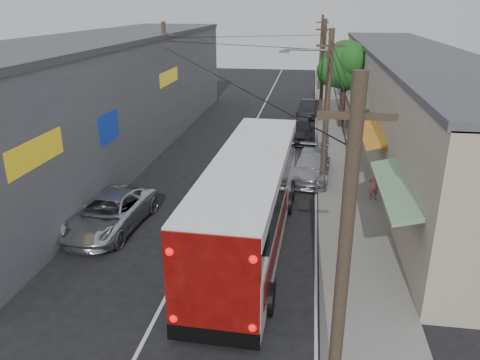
% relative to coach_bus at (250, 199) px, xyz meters
% --- Properties ---
extents(ground, '(120.00, 120.00, 0.00)m').
position_rel_coach_bus_xyz_m(ground, '(-2.24, -6.36, -1.90)').
color(ground, black).
rests_on(ground, ground).
extents(sidewalk, '(3.00, 80.00, 0.12)m').
position_rel_coach_bus_xyz_m(sidewalk, '(4.26, 13.64, -1.84)').
color(sidewalk, slate).
rests_on(sidewalk, ground).
extents(building_right, '(7.09, 40.00, 6.25)m').
position_rel_coach_bus_xyz_m(building_right, '(8.75, 15.64, 1.25)').
color(building_right, '#BFB097').
rests_on(building_right, ground).
extents(building_left, '(7.20, 36.00, 7.25)m').
position_rel_coach_bus_xyz_m(building_left, '(-10.74, 11.64, 1.75)').
color(building_left, gray).
rests_on(building_left, ground).
extents(utility_poles, '(11.80, 45.28, 8.00)m').
position_rel_coach_bus_xyz_m(utility_poles, '(0.89, 13.97, 2.23)').
color(utility_poles, '#473828').
rests_on(utility_poles, ground).
extents(street_tree, '(4.40, 4.00, 6.60)m').
position_rel_coach_bus_xyz_m(street_tree, '(4.63, 19.66, 2.77)').
color(street_tree, '#3F2B19').
rests_on(street_tree, ground).
extents(coach_bus, '(3.21, 12.80, 3.67)m').
position_rel_coach_bus_xyz_m(coach_bus, '(0.00, 0.00, 0.00)').
color(coach_bus, white).
rests_on(coach_bus, ground).
extents(jeepney, '(2.84, 5.53, 1.49)m').
position_rel_coach_bus_xyz_m(jeepney, '(-6.04, 0.32, -1.15)').
color(jeepney, silver).
rests_on(jeepney, ground).
extents(parked_suv, '(2.29, 5.05, 1.44)m').
position_rel_coach_bus_xyz_m(parked_suv, '(2.36, 7.89, -1.18)').
color(parked_suv, '#AAA9B1').
rests_on(parked_suv, ground).
extents(parked_car_mid, '(2.17, 4.70, 1.56)m').
position_rel_coach_bus_xyz_m(parked_car_mid, '(1.56, 15.49, -1.12)').
color(parked_car_mid, black).
rests_on(parked_car_mid, ground).
extents(parked_car_far, '(1.99, 4.34, 1.38)m').
position_rel_coach_bus_xyz_m(parked_car_far, '(2.02, 23.14, -1.21)').
color(parked_car_far, black).
rests_on(parked_car_far, ground).
extents(pedestrian_near, '(0.67, 0.56, 1.57)m').
position_rel_coach_bus_xyz_m(pedestrian_near, '(5.36, 5.01, -0.99)').
color(pedestrian_near, '#CD6D81').
rests_on(pedestrian_near, sidewalk).
extents(pedestrian_far, '(1.00, 0.90, 1.67)m').
position_rel_coach_bus_xyz_m(pedestrian_far, '(3.16, 10.97, -0.94)').
color(pedestrian_far, '#7B8DB4').
rests_on(pedestrian_far, sidewalk).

